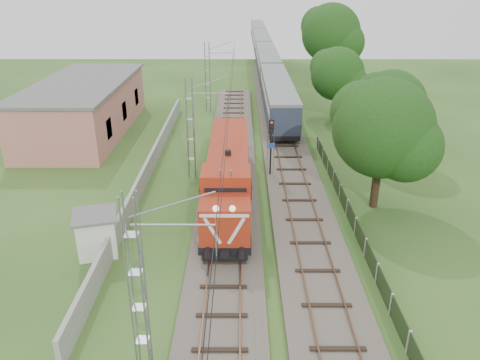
{
  "coord_description": "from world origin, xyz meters",
  "views": [
    {
      "loc": [
        0.89,
        -22.39,
        14.82
      ],
      "look_at": [
        0.82,
        6.45,
        2.2
      ],
      "focal_mm": 35.0,
      "sensor_mm": 36.0,
      "label": 1
    }
  ],
  "objects_px": {
    "coach_rake": "(264,51)",
    "relay_hut": "(97,233)",
    "locomotive": "(228,174)",
    "signal_post": "(271,138)"
  },
  "relations": [
    {
      "from": "coach_rake",
      "to": "relay_hut",
      "type": "relative_size",
      "value": 30.19
    },
    {
      "from": "locomotive",
      "to": "signal_post",
      "type": "height_order",
      "value": "signal_post"
    },
    {
      "from": "signal_post",
      "to": "relay_hut",
      "type": "xyz_separation_m",
      "value": [
        -10.61,
        -10.98,
        -2.08
      ]
    },
    {
      "from": "locomotive",
      "to": "coach_rake",
      "type": "relative_size",
      "value": 0.19
    },
    {
      "from": "coach_rake",
      "to": "signal_post",
      "type": "distance_m",
      "value": 51.96
    },
    {
      "from": "signal_post",
      "to": "relay_hut",
      "type": "distance_m",
      "value": 15.41
    },
    {
      "from": "coach_rake",
      "to": "relay_hut",
      "type": "height_order",
      "value": "coach_rake"
    },
    {
      "from": "signal_post",
      "to": "coach_rake",
      "type": "bearing_deg",
      "value": 88.03
    },
    {
      "from": "coach_rake",
      "to": "locomotive",
      "type": "bearing_deg",
      "value": -95.08
    },
    {
      "from": "coach_rake",
      "to": "signal_post",
      "type": "relative_size",
      "value": 18.41
    }
  ]
}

